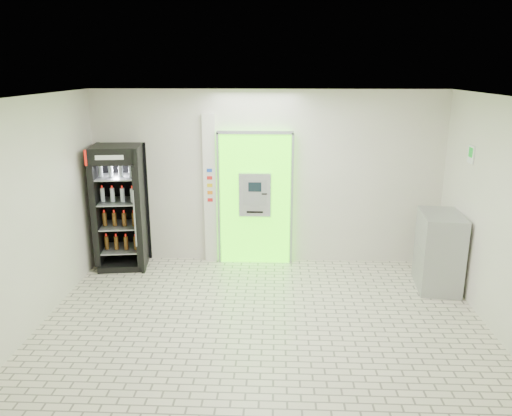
{
  "coord_description": "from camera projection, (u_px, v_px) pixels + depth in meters",
  "views": [
    {
      "loc": [
        0.15,
        -5.9,
        3.33
      ],
      "look_at": [
        -0.14,
        1.2,
        1.33
      ],
      "focal_mm": 35.0,
      "sensor_mm": 36.0,
      "label": 1
    }
  ],
  "objects": [
    {
      "name": "steel_cabinet",
      "position": [
        439.0,
        251.0,
        7.71
      ],
      "size": [
        0.69,
        0.96,
        1.2
      ],
      "rotation": [
        0.0,
        0.0,
        -0.1
      ],
      "color": "#9A9DA1",
      "rests_on": "ground"
    },
    {
      "name": "atm_assembly",
      "position": [
        255.0,
        198.0,
        8.6
      ],
      "size": [
        1.3,
        0.24,
        2.33
      ],
      "color": "#42EE0C",
      "rests_on": "ground"
    },
    {
      "name": "room_shell",
      "position": [
        263.0,
        195.0,
        6.09
      ],
      "size": [
        6.0,
        6.0,
        6.0
      ],
      "color": "silver",
      "rests_on": "ground"
    },
    {
      "name": "beverage_cooler",
      "position": [
        121.0,
        209.0,
        8.47
      ],
      "size": [
        0.88,
        0.82,
        2.11
      ],
      "rotation": [
        0.0,
        0.0,
        0.13
      ],
      "color": "black",
      "rests_on": "ground"
    },
    {
      "name": "pillar",
      "position": [
        210.0,
        190.0,
        8.63
      ],
      "size": [
        0.22,
        0.11,
        2.6
      ],
      "color": "silver",
      "rests_on": "ground"
    },
    {
      "name": "ground",
      "position": [
        263.0,
        330.0,
        6.59
      ],
      "size": [
        6.0,
        6.0,
        0.0
      ],
      "primitive_type": "plane",
      "color": "beige",
      "rests_on": "ground"
    },
    {
      "name": "exit_sign",
      "position": [
        471.0,
        154.0,
        7.24
      ],
      "size": [
        0.02,
        0.22,
        0.26
      ],
      "color": "white",
      "rests_on": "room_shell"
    }
  ]
}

